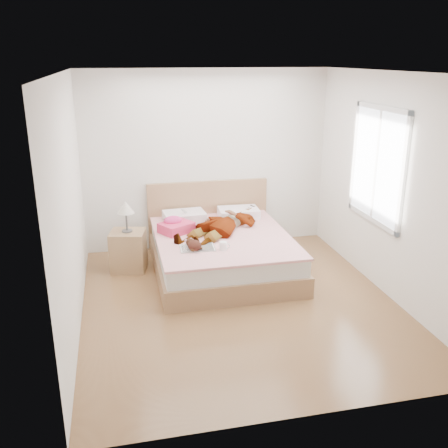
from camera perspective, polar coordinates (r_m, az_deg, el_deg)
The scene contains 11 objects.
ground at distance 5.93m, azimuth 1.80°, elevation -9.01°, with size 4.00×4.00×0.00m, color #4C2F17.
woman at distance 6.78m, azimuth 0.10°, elevation 0.38°, with size 0.64×1.69×0.23m, color white.
hair at distance 7.14m, azimuth -5.17°, elevation 0.59°, with size 0.43×0.53×0.08m, color black.
phone at distance 7.06m, azimuth -4.58°, elevation 1.51°, with size 0.04×0.09×0.01m, color silver.
room_shell at distance 6.34m, azimuth 17.10°, elevation 6.42°, with size 4.00×4.00×4.00m.
bed at distance 6.74m, azimuth -0.34°, elevation -2.93°, with size 1.80×2.08×1.00m.
towel at distance 6.70m, azimuth -5.56°, elevation -0.20°, with size 0.52×0.49×0.22m.
magazine at distance 6.14m, azimuth -3.07°, elevation -2.72°, with size 0.44×0.30×0.03m.
coffee_mug at distance 6.06m, azimuth -0.05°, elevation -2.52°, with size 0.14×0.11×0.10m.
plush_toy at distance 6.06m, azimuth -3.48°, elevation -2.40°, with size 0.22×0.27×0.14m.
nightstand at distance 6.81m, azimuth -10.89°, elevation -2.66°, with size 0.52×0.48×0.96m.
Camera 1 is at (-1.32, -5.09, 2.76)m, focal length 40.00 mm.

